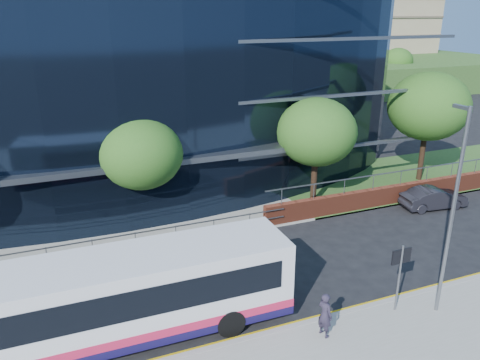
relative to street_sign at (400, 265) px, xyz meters
name	(u,v)px	position (x,y,z in m)	size (l,w,h in m)	color
ground	(273,316)	(-4.50, 1.59, -2.15)	(200.00, 200.00, 0.00)	black
kerb	(285,330)	(-4.50, 0.59, -2.07)	(80.00, 0.25, 0.16)	gray
yellow_line_outer	(282,328)	(-4.50, 0.79, -2.14)	(80.00, 0.08, 0.01)	gold
yellow_line_inner	(280,326)	(-4.50, 0.94, -2.14)	(80.00, 0.08, 0.01)	gold
far_forecourt	(87,225)	(-10.50, 12.59, -2.10)	(50.00, 8.00, 0.10)	gray
glass_office	(92,58)	(-8.50, 22.44, 5.85)	(44.00, 23.10, 16.00)	black
guard_railings	(46,253)	(-12.50, 8.59, -1.33)	(24.00, 0.05, 1.10)	slate
apartment_block	(300,10)	(27.50, 58.80, 8.96)	(60.00, 42.00, 30.00)	#2D511E
street_sign	(400,265)	(0.00, 0.00, 0.00)	(0.85, 0.09, 2.80)	slate
tree_far_b	(141,154)	(-7.50, 11.09, 2.06)	(4.29, 4.29, 6.05)	black
tree_far_c	(317,132)	(2.50, 10.59, 2.39)	(4.62, 4.62, 6.51)	black
tree_far_d	(429,106)	(11.50, 11.59, 3.04)	(5.28, 5.28, 7.44)	black
tree_dist_e	(307,65)	(19.50, 41.59, 2.39)	(4.62, 4.62, 6.51)	black
tree_dist_f	(398,61)	(35.50, 43.59, 2.06)	(4.29, 4.29, 6.05)	black
streetlight_east	(453,208)	(1.50, -0.59, 2.29)	(0.15, 0.77, 8.00)	slate
city_bus	(129,296)	(-9.75, 2.39, -0.44)	(11.95, 2.84, 3.23)	silver
parked_car	(434,198)	(8.90, 7.50, -1.50)	(1.37, 3.93, 1.30)	black
pedestrian	(325,315)	(-3.37, -0.27, -1.14)	(0.63, 0.41, 1.71)	#262031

